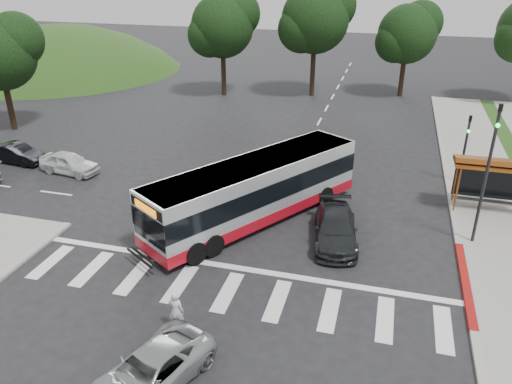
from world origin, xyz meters
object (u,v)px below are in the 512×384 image
(transit_bus, at_px, (255,192))
(dark_sedan, at_px, (335,228))
(silver_suv_south, at_px, (150,372))
(pedestrian, at_px, (176,311))

(transit_bus, bearing_deg, dark_sedan, 18.70)
(silver_suv_south, bearing_deg, transit_bus, 108.37)
(pedestrian, bearing_deg, transit_bus, -90.05)
(transit_bus, xyz_separation_m, silver_suv_south, (-0.20, -11.11, -0.92))
(transit_bus, distance_m, dark_sedan, 4.27)
(pedestrian, bearing_deg, dark_sedan, -118.05)
(transit_bus, height_order, dark_sedan, transit_bus)
(pedestrian, height_order, dark_sedan, pedestrian)
(transit_bus, xyz_separation_m, pedestrian, (-0.47, -8.49, -0.73))
(dark_sedan, height_order, silver_suv_south, dark_sedan)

